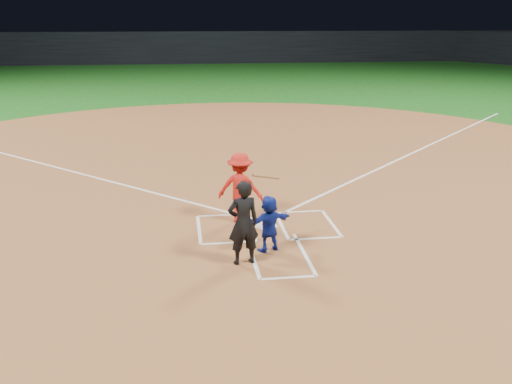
{
  "coord_description": "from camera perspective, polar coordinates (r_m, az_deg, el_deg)",
  "views": [
    {
      "loc": [
        -1.94,
        -12.52,
        4.81
      ],
      "look_at": [
        -0.3,
        -0.4,
        1.0
      ],
      "focal_mm": 40.0,
      "sensor_mm": 36.0,
      "label": 1
    }
  ],
  "objects": [
    {
      "name": "ground",
      "position": [
        13.55,
        1.03,
        -3.49
      ],
      "size": [
        120.0,
        120.0,
        0.0
      ],
      "primitive_type": "plane",
      "color": "#134F16",
      "rests_on": "ground"
    },
    {
      "name": "home_plate_dirt",
      "position": [
        19.23,
        -1.67,
        2.83
      ],
      "size": [
        28.0,
        28.0,
        0.01
      ],
      "primitive_type": "cylinder",
      "color": "brown",
      "rests_on": "ground"
    },
    {
      "name": "stadium_wall_far",
      "position": [
        60.63,
        -6.04,
        14.18
      ],
      "size": [
        80.0,
        1.2,
        3.2
      ],
      "primitive_type": "cube",
      "color": "black",
      "rests_on": "ground"
    },
    {
      "name": "batter_at_plate",
      "position": [
        13.62,
        -1.58,
        0.44
      ],
      "size": [
        1.59,
        0.93,
        1.69
      ],
      "color": "red",
      "rests_on": "home_plate_dirt"
    },
    {
      "name": "home_plate",
      "position": [
        13.54,
        1.03,
        -3.41
      ],
      "size": [
        0.6,
        0.6,
        0.02
      ],
      "primitive_type": "cylinder",
      "rotation": [
        0.0,
        0.0,
        3.14
      ],
      "color": "silver",
      "rests_on": "home_plate_dirt"
    },
    {
      "name": "umpire",
      "position": [
        11.28,
        -1.29,
        -3.09
      ],
      "size": [
        0.7,
        0.52,
        1.73
      ],
      "primitive_type": "imported",
      "rotation": [
        0.0,
        0.0,
        3.33
      ],
      "color": "black",
      "rests_on": "home_plate_dirt"
    },
    {
      "name": "catcher",
      "position": [
        11.99,
        1.3,
        -3.16
      ],
      "size": [
        1.18,
        0.75,
        1.22
      ],
      "primitive_type": "imported",
      "rotation": [
        0.0,
        0.0,
        3.51
      ],
      "color": "#13279F",
      "rests_on": "home_plate_dirt"
    },
    {
      "name": "chalk_markings",
      "position": [
        18.54,
        -1.43,
        2.31
      ],
      "size": [
        28.35,
        17.32,
        0.01
      ],
      "color": "white",
      "rests_on": "home_plate_dirt"
    }
  ]
}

